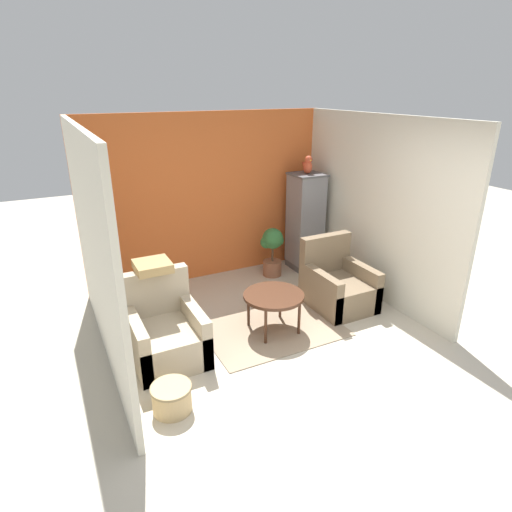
% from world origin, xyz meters
% --- Properties ---
extents(ground_plane, '(20.00, 20.00, 0.00)m').
position_xyz_m(ground_plane, '(0.00, 0.00, 0.00)').
color(ground_plane, beige).
rests_on(ground_plane, ground).
extents(wall_back_accent, '(3.76, 0.06, 2.51)m').
position_xyz_m(wall_back_accent, '(0.00, 3.19, 1.25)').
color(wall_back_accent, orange).
rests_on(wall_back_accent, ground_plane).
extents(wall_left, '(0.06, 3.16, 2.51)m').
position_xyz_m(wall_left, '(-1.85, 1.58, 1.25)').
color(wall_left, beige).
rests_on(wall_left, ground_plane).
extents(wall_right, '(0.06, 3.16, 2.51)m').
position_xyz_m(wall_right, '(1.85, 1.58, 1.25)').
color(wall_right, beige).
rests_on(wall_right, ground_plane).
extents(area_rug, '(1.68, 1.13, 0.01)m').
position_xyz_m(area_rug, '(0.06, 1.23, 0.01)').
color(area_rug, gray).
rests_on(area_rug, ground_plane).
extents(coffee_table, '(0.74, 0.74, 0.50)m').
position_xyz_m(coffee_table, '(0.06, 1.23, 0.45)').
color(coffee_table, '#472819').
rests_on(coffee_table, ground_plane).
extents(armchair_left, '(0.76, 0.87, 0.93)m').
position_xyz_m(armchair_left, '(-1.27, 1.29, 0.28)').
color(armchair_left, tan).
rests_on(armchair_left, ground_plane).
extents(armchair_right, '(0.76, 0.87, 0.93)m').
position_xyz_m(armchair_right, '(1.16, 1.42, 0.28)').
color(armchair_right, '#7A664C').
rests_on(armchair_right, ground_plane).
extents(birdcage, '(0.49, 0.49, 1.57)m').
position_xyz_m(birdcage, '(1.48, 2.76, 0.79)').
color(birdcage, '#555559').
rests_on(birdcage, ground_plane).
extents(parrot, '(0.13, 0.23, 0.28)m').
position_xyz_m(parrot, '(1.48, 2.76, 1.70)').
color(parrot, '#D14C2D').
rests_on(parrot, birdcage).
extents(potted_plant, '(0.36, 0.33, 0.78)m').
position_xyz_m(potted_plant, '(0.86, 2.70, 0.46)').
color(potted_plant, brown).
rests_on(potted_plant, ground_plane).
extents(wicker_basket, '(0.38, 0.38, 0.26)m').
position_xyz_m(wicker_basket, '(-1.47, 0.41, 0.14)').
color(wicker_basket, tan).
rests_on(wicker_basket, ground_plane).
extents(throw_pillow, '(0.39, 0.39, 0.10)m').
position_xyz_m(throw_pillow, '(-1.27, 1.61, 0.98)').
color(throw_pillow, tan).
rests_on(throw_pillow, armchair_left).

